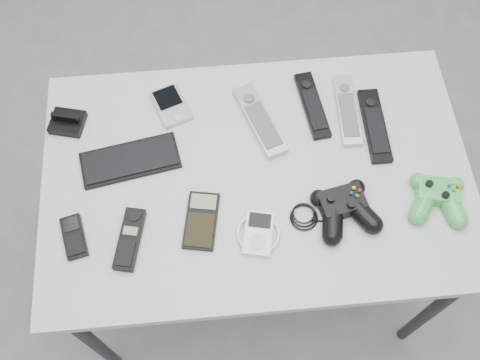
{
  "coord_description": "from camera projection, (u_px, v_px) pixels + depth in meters",
  "views": [
    {
      "loc": [
        -0.14,
        -0.55,
        1.95
      ],
      "look_at": [
        -0.08,
        0.06,
        0.73
      ],
      "focal_mm": 42.0,
      "sensor_mm": 36.0,
      "label": 1
    }
  ],
  "objects": [
    {
      "name": "remote_black_a",
      "position": [
        312.0,
        105.0,
        1.47
      ],
      "size": [
        0.07,
        0.21,
        0.02
      ],
      "primitive_type": "cube",
      "rotation": [
        0.0,
        0.0,
        0.12
      ],
      "color": "black",
      "rests_on": "desk"
    },
    {
      "name": "cordless_handset",
      "position": [
        130.0,
        239.0,
        1.3
      ],
      "size": [
        0.08,
        0.16,
        0.02
      ],
      "primitive_type": "cube",
      "rotation": [
        0.0,
        0.0,
        -0.22
      ],
      "color": "black",
      "rests_on": "desk"
    },
    {
      "name": "desk",
      "position": [
        257.0,
        185.0,
        1.45
      ],
      "size": [
        1.07,
        0.68,
        0.71
      ],
      "color": "#A7A7A9",
      "rests_on": "floor"
    },
    {
      "name": "controller_black",
      "position": [
        344.0,
        208.0,
        1.32
      ],
      "size": [
        0.28,
        0.2,
        0.05
      ],
      "primitive_type": null,
      "rotation": [
        0.0,
        0.0,
        0.2
      ],
      "color": "black",
      "rests_on": "desk"
    },
    {
      "name": "dock_bracket",
      "position": [
        66.0,
        120.0,
        1.43
      ],
      "size": [
        0.1,
        0.09,
        0.05
      ],
      "primitive_type": "cube",
      "rotation": [
        0.0,
        0.0,
        -0.25
      ],
      "color": "black",
      "rests_on": "desk"
    },
    {
      "name": "remote_silver_b",
      "position": [
        347.0,
        110.0,
        1.46
      ],
      "size": [
        0.06,
        0.22,
        0.02
      ],
      "primitive_type": "cube",
      "rotation": [
        0.0,
        0.0,
        -0.04
      ],
      "color": "#B2B1B8",
      "rests_on": "desk"
    },
    {
      "name": "remote_black_b",
      "position": [
        375.0,
        125.0,
        1.44
      ],
      "size": [
        0.05,
        0.22,
        0.02
      ],
      "primitive_type": "cube",
      "rotation": [
        0.0,
        0.0,
        -0.01
      ],
      "color": "black",
      "rests_on": "desk"
    },
    {
      "name": "mp3_player",
      "position": [
        258.0,
        233.0,
        1.31
      ],
      "size": [
        0.12,
        0.13,
        0.02
      ],
      "primitive_type": "cube",
      "rotation": [
        0.0,
        0.0,
        -0.22
      ],
      "color": "silver",
      "rests_on": "desk"
    },
    {
      "name": "remote_silver_a",
      "position": [
        260.0,
        120.0,
        1.45
      ],
      "size": [
        0.12,
        0.23,
        0.02
      ],
      "primitive_type": "cube",
      "rotation": [
        0.0,
        0.0,
        0.33
      ],
      "color": "#A0A0A7",
      "rests_on": "desk"
    },
    {
      "name": "pda",
      "position": [
        171.0,
        106.0,
        1.47
      ],
      "size": [
        0.11,
        0.14,
        0.02
      ],
      "primitive_type": "cube",
      "rotation": [
        0.0,
        0.0,
        0.35
      ],
      "color": "#A0A0A7",
      "rests_on": "desk"
    },
    {
      "name": "pda_keyboard",
      "position": [
        130.0,
        160.0,
        1.4
      ],
      "size": [
        0.26,
        0.14,
        0.01
      ],
      "primitive_type": "cube",
      "rotation": [
        0.0,
        0.0,
        0.17
      ],
      "color": "black",
      "rests_on": "desk"
    },
    {
      "name": "calculator",
      "position": [
        201.0,
        221.0,
        1.33
      ],
      "size": [
        0.1,
        0.16,
        0.01
      ],
      "primitive_type": "cube",
      "rotation": [
        0.0,
        0.0,
        -0.18
      ],
      "color": "black",
      "rests_on": "desk"
    },
    {
      "name": "floor",
      "position": [
        264.0,
        284.0,
        1.99
      ],
      "size": [
        3.5,
        3.5,
        0.0
      ],
      "primitive_type": "plane",
      "color": "slate",
      "rests_on": "ground"
    },
    {
      "name": "mobile_phone",
      "position": [
        74.0,
        237.0,
        1.31
      ],
      "size": [
        0.07,
        0.12,
        0.02
      ],
      "primitive_type": "cube",
      "rotation": [
        0.0,
        0.0,
        0.23
      ],
      "color": "black",
      "rests_on": "desk"
    },
    {
      "name": "controller_green",
      "position": [
        438.0,
        196.0,
        1.34
      ],
      "size": [
        0.17,
        0.17,
        0.05
      ],
      "primitive_type": null,
      "rotation": [
        0.0,
        0.0,
        -0.21
      ],
      "color": "#24843F",
      "rests_on": "desk"
    }
  ]
}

